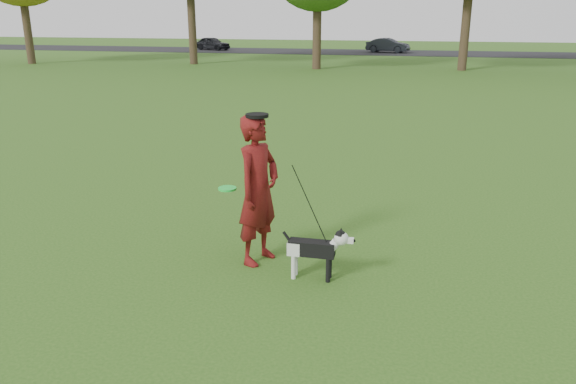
% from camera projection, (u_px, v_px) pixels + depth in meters
% --- Properties ---
extents(ground, '(120.00, 120.00, 0.00)m').
position_uv_depth(ground, '(282.00, 259.00, 7.33)').
color(ground, '#285116').
rests_on(ground, ground).
extents(road, '(120.00, 7.00, 0.02)m').
position_uv_depth(road, '(397.00, 53.00, 44.48)').
color(road, black).
rests_on(road, ground).
extents(man, '(0.67, 0.81, 1.91)m').
position_uv_depth(man, '(258.00, 190.00, 7.00)').
color(man, '#580C10').
rests_on(man, ground).
extents(dog, '(0.88, 0.18, 0.67)m').
position_uv_depth(dog, '(317.00, 247.00, 6.66)').
color(dog, black).
rests_on(dog, ground).
extents(car_left, '(3.40, 2.20, 1.08)m').
position_uv_depth(car_left, '(212.00, 43.00, 47.55)').
color(car_left, black).
rests_on(car_left, road).
extents(car_mid, '(3.54, 1.93, 1.11)m').
position_uv_depth(car_mid, '(388.00, 45.00, 44.48)').
color(car_mid, black).
rests_on(car_mid, road).
extents(man_held_items, '(1.45, 0.50, 1.47)m').
position_uv_depth(man_held_items, '(308.00, 203.00, 6.69)').
color(man_held_items, '#1DE941').
rests_on(man_held_items, ground).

